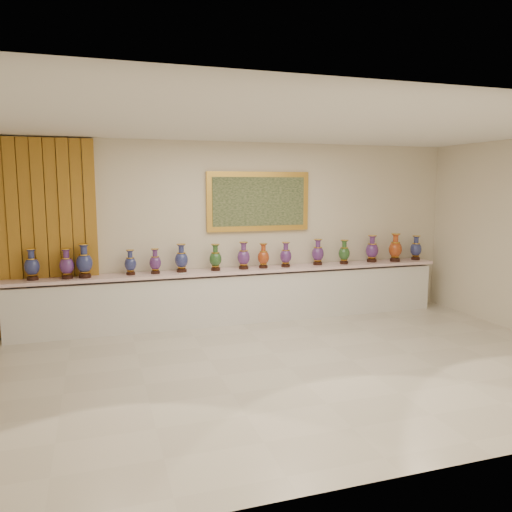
{
  "coord_description": "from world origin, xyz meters",
  "views": [
    {
      "loc": [
        -2.23,
        -5.62,
        2.28
      ],
      "look_at": [
        0.12,
        1.7,
        1.19
      ],
      "focal_mm": 35.0,
      "sensor_mm": 36.0,
      "label": 1
    }
  ],
  "objects_px": {
    "vase_1": "(67,265)",
    "vase_0": "(32,266)",
    "counter": "(239,296)",
    "vase_2": "(84,262)"
  },
  "relations": [
    {
      "from": "vase_0",
      "to": "vase_2",
      "type": "distance_m",
      "value": 0.73
    },
    {
      "from": "vase_0",
      "to": "vase_1",
      "type": "xyz_separation_m",
      "value": [
        0.48,
        -0.05,
        -0.01
      ]
    },
    {
      "from": "vase_0",
      "to": "vase_2",
      "type": "bearing_deg",
      "value": -2.65
    },
    {
      "from": "counter",
      "to": "vase_0",
      "type": "distance_m",
      "value": 3.23
    },
    {
      "from": "vase_2",
      "to": "vase_1",
      "type": "bearing_deg",
      "value": -177.24
    },
    {
      "from": "vase_1",
      "to": "vase_2",
      "type": "height_order",
      "value": "vase_2"
    },
    {
      "from": "vase_0",
      "to": "vase_2",
      "type": "height_order",
      "value": "vase_2"
    },
    {
      "from": "vase_1",
      "to": "vase_0",
      "type": "bearing_deg",
      "value": 174.54
    },
    {
      "from": "counter",
      "to": "vase_2",
      "type": "bearing_deg",
      "value": -178.95
    },
    {
      "from": "counter",
      "to": "vase_2",
      "type": "relative_size",
      "value": 14.12
    }
  ]
}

